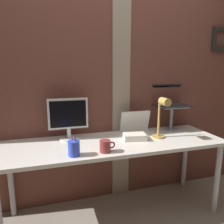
# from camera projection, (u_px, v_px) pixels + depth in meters

# --- Properties ---
(ground_plane) EXTENTS (6.00, 6.00, 0.00)m
(ground_plane) POSITION_uv_depth(u_px,v_px,m) (117.00, 217.00, 1.96)
(ground_plane) COLOR gray
(brick_wall_back) EXTENTS (3.43, 0.16, 2.51)m
(brick_wall_back) POSITION_uv_depth(u_px,v_px,m) (104.00, 79.00, 2.12)
(brick_wall_back) COLOR brown
(brick_wall_back) RESTS_ON ground_plane
(desk) EXTENTS (1.98, 0.62, 0.72)m
(desk) POSITION_uv_depth(u_px,v_px,m) (115.00, 149.00, 1.89)
(desk) COLOR silver
(desk) RESTS_ON ground_plane
(monitor) EXTENTS (0.36, 0.18, 0.38)m
(monitor) POSITION_uv_depth(u_px,v_px,m) (68.00, 116.00, 1.90)
(monitor) COLOR silver
(monitor) RESTS_ON desk
(laptop_stand) EXTENTS (0.28, 0.22, 0.26)m
(laptop_stand) POSITION_uv_depth(u_px,v_px,m) (172.00, 114.00, 2.21)
(laptop_stand) COLOR gray
(laptop_stand) RESTS_ON desk
(laptop) EXTENTS (0.36, 0.31, 0.22)m
(laptop) POSITION_uv_depth(u_px,v_px,m) (168.00, 99.00, 2.25)
(laptop) COLOR black
(laptop) RESTS_ON laptop_stand
(whiteboard_panel) EXTENTS (0.31, 0.07, 0.22)m
(whiteboard_panel) POSITION_uv_depth(u_px,v_px,m) (135.00, 122.00, 2.13)
(whiteboard_panel) COLOR white
(whiteboard_panel) RESTS_ON desk
(desk_lamp) EXTENTS (0.12, 0.20, 0.39)m
(desk_lamp) POSITION_uv_depth(u_px,v_px,m) (162.00, 113.00, 1.90)
(desk_lamp) COLOR tan
(desk_lamp) RESTS_ON desk
(pen_cup) EXTENTS (0.09, 0.09, 0.15)m
(pen_cup) POSITION_uv_depth(u_px,v_px,m) (74.00, 148.00, 1.56)
(pen_cup) COLOR blue
(pen_cup) RESTS_ON desk
(coffee_mug) EXTENTS (0.12, 0.09, 0.10)m
(coffee_mug) POSITION_uv_depth(u_px,v_px,m) (105.00, 146.00, 1.63)
(coffee_mug) COLOR maroon
(coffee_mug) RESTS_ON desk
(paper_clutter_stack) EXTENTS (0.22, 0.17, 0.05)m
(paper_clutter_stack) POSITION_uv_depth(u_px,v_px,m) (135.00, 137.00, 1.92)
(paper_clutter_stack) COLOR silver
(paper_clutter_stack) RESTS_ON desk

